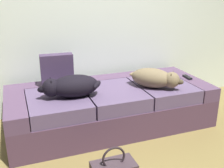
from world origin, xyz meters
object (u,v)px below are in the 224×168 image
at_px(tv_remote, 187,77).
at_px(dog_tan, 155,78).
at_px(couch, 110,106).
at_px(throw_pillow, 57,70).
at_px(dog_dark, 71,86).

bearing_deg(tv_remote, dog_tan, -159.37).
distance_m(couch, throw_pillow, 0.69).
relative_size(dog_dark, dog_tan, 1.25).
xyz_separation_m(dog_dark, throw_pillow, (-0.06, 0.37, 0.06)).
distance_m(dog_dark, dog_tan, 0.89).
bearing_deg(couch, tv_remote, -1.75).
bearing_deg(throw_pillow, dog_tan, -23.95).
bearing_deg(dog_dark, dog_tan, -3.06).
distance_m(couch, dog_tan, 0.57).
xyz_separation_m(couch, dog_dark, (-0.45, -0.12, 0.33)).
xyz_separation_m(couch, tv_remote, (0.95, -0.03, 0.23)).
bearing_deg(throw_pillow, tv_remote, -10.87).
distance_m(dog_dark, tv_remote, 1.40).
height_order(tv_remote, throw_pillow, throw_pillow).
relative_size(couch, dog_dark, 3.41).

